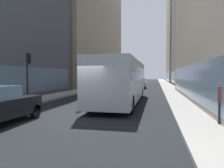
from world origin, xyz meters
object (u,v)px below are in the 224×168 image
Objects in this scene: transit_bus at (122,79)px; box_truck at (132,77)px; pedestrian_with_handbag at (222,102)px; car_red_coupe at (127,82)px; traffic_light_near at (28,70)px; dalmatian_dog at (80,102)px; car_silver_sedan at (140,83)px.

transit_bus is 1.54× the size of box_truck.
car_red_coupe is at bearing 105.41° from pedestrian_with_handbag.
pedestrian_with_handbag is 0.50× the size of traffic_light_near.
car_red_coupe is 6.83m from box_truck.
dalmatian_dog is at bearing -88.93° from box_truck.
box_truck is at bearing 82.90° from traffic_light_near.
transit_bus reaches higher than dalmatian_dog.
car_silver_sedan is 2.35× the size of pedestrian_with_handbag.
pedestrian_with_handbag is at bearing -52.17° from transit_bus.
pedestrian_with_handbag is at bearing -77.59° from box_truck.
car_red_coupe is at bearing 91.36° from dalmatian_dog.
transit_bus is 16.82m from car_silver_sedan.
car_red_coupe is 4.77× the size of dalmatian_dog.
box_truck is (-0.00, 6.77, 0.84)m from car_red_coupe.
box_truck is (-2.40, 10.35, 0.85)m from car_silver_sedan.
traffic_light_near is (-6.10, -19.37, 1.62)m from car_silver_sedan.
transit_bus is 20.54m from car_red_coupe.
box_truck is at bearing 102.41° from pedestrian_with_handbag.
transit_bus is 8.16m from pedestrian_with_handbag.
box_truck is 4.44× the size of pedestrian_with_handbag.
pedestrian_with_handbag is at bearing -19.13° from traffic_light_near.
transit_bus reaches higher than pedestrian_with_handbag.
transit_bus is at bearing 65.46° from dalmatian_dog.
transit_bus is 4.56m from dalmatian_dog.
box_truck is 7.79× the size of dalmatian_dog.
pedestrian_with_handbag reaches higher than car_red_coupe.
dalmatian_dog is 7.24m from pedestrian_with_handbag.
traffic_light_near is at bearing -107.48° from car_silver_sedan.
car_red_coupe is (-2.40, 20.37, -0.95)m from transit_bus.
box_truck reaches higher than car_silver_sedan.
car_red_coupe is 1.35× the size of traffic_light_near.
car_silver_sedan is 10.66m from box_truck.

